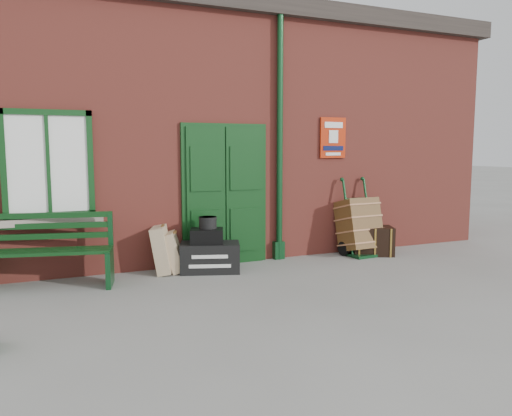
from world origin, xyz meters
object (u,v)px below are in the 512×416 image
bench (48,249)px  dark_trunk (372,241)px  houdini_trunk (210,257)px  porter_trolley (359,226)px

bench → dark_trunk: (5.26, -0.02, -0.27)m
bench → houdini_trunk: bench is taller
porter_trolley → dark_trunk: bearing=-31.1°
porter_trolley → bench: bearing=177.2°
houdini_trunk → porter_trolley: bearing=21.4°
dark_trunk → bench: bearing=-156.5°
bench → dark_trunk: 5.27m
bench → houdini_trunk: size_ratio=1.96×
houdini_trunk → bench: bearing=-163.2°
houdini_trunk → porter_trolley: porter_trolley is taller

